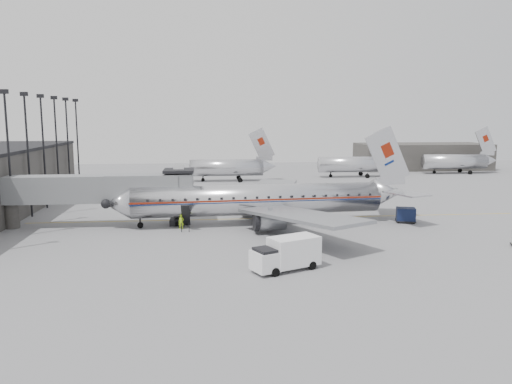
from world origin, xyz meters
TOP-DOWN VIEW (x-y plane):
  - ground at (0.00, 0.00)m, footprint 160.00×160.00m
  - hangar at (45.00, 60.00)m, footprint 30.00×12.00m
  - apron_line at (3.00, 6.00)m, footprint 60.00×0.15m
  - jet_bridge at (-16.66, 3.67)m, footprint 21.00×6.20m
  - floodlight_masts at (-27.50, 13.00)m, footprint 0.90×42.25m
  - distant_aircraft_near at (-1.79, 42.00)m, footprint 16.39×3.20m
  - distant_aircraft_mid at (24.21, 46.00)m, footprint 16.39×3.20m
  - distant_aircraft_far at (48.21, 50.00)m, footprint 16.39×3.20m
  - airliner at (0.71, 3.05)m, footprint 35.77×33.06m
  - service_van at (0.48, -14.69)m, footprint 6.04×4.32m
  - baggage_cart_navy at (17.35, 2.00)m, footprint 2.59×2.22m
  - ramp_worker at (-8.70, 1.07)m, footprint 0.70×0.58m

SIDE VIEW (x-z plane):
  - ground at x=0.00m, z-range 0.00..0.00m
  - apron_line at x=3.00m, z-range 0.00..0.01m
  - ramp_worker at x=-8.70m, z-range 0.00..1.65m
  - baggage_cart_navy at x=17.35m, z-range 0.06..1.80m
  - service_van at x=0.48m, z-range 0.07..2.73m
  - distant_aircraft_near at x=-1.79m, z-range -2.40..7.86m
  - distant_aircraft_mid at x=24.21m, z-range -2.40..7.86m
  - distant_aircraft_far at x=48.21m, z-range -2.40..7.86m
  - airliner at x=0.71m, z-range -2.81..8.50m
  - hangar at x=45.00m, z-range 0.00..6.00m
  - jet_bridge at x=-16.66m, z-range 0.63..7.73m
  - floodlight_masts at x=-27.50m, z-range 0.74..15.99m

